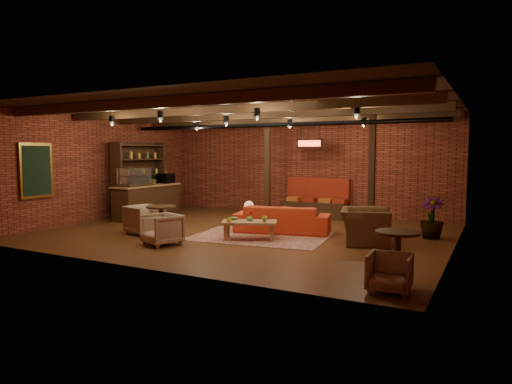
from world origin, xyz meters
The scene contains 29 objects.
floor centered at (0.00, 0.00, 0.00)m, with size 10.00×10.00×0.00m, color #37210D.
ceiling centered at (0.00, 0.00, 3.20)m, with size 10.00×8.00×0.02m, color black.
wall_back centered at (0.00, 4.00, 1.60)m, with size 10.00×0.02×3.20m, color maroon.
wall_front centered at (0.00, -4.00, 1.60)m, with size 10.00×0.02×3.20m, color maroon.
wall_left centered at (-5.00, 0.00, 1.60)m, with size 0.02×8.00×3.20m, color maroon.
wall_right centered at (5.00, 0.00, 1.60)m, with size 0.02×8.00×3.20m, color maroon.
ceiling_beams centered at (0.00, 0.00, 3.08)m, with size 9.80×6.40×0.22m, color black, non-canonical shape.
ceiling_pipe centered at (0.00, 1.60, 2.85)m, with size 0.12×0.12×9.60m, color black.
post_left centered at (-0.60, 2.60, 1.60)m, with size 0.16×0.16×3.20m, color black.
post_right centered at (2.80, 2.00, 1.60)m, with size 0.16×0.16×3.20m, color black.
service_counter centered at (-4.10, 1.00, 0.80)m, with size 0.80×2.50×1.60m, color black, non-canonical shape.
plant_counter centered at (-4.00, 1.20, 1.22)m, with size 0.35×0.39×0.30m, color #337F33.
shelving_hutch centered at (-4.50, 1.10, 1.20)m, with size 0.52×2.00×2.40m, color black, non-canonical shape.
chalkboard_menu centered at (-4.93, -2.30, 1.60)m, with size 0.08×0.96×1.46m, color black.
banquette centered at (0.60, 3.55, 0.50)m, with size 2.10×0.70×1.00m, color maroon, non-canonical shape.
service_sign centered at (0.60, 3.10, 2.35)m, with size 0.86×0.06×0.30m, color red.
ceiling_spotlights centered at (0.00, 0.00, 2.86)m, with size 6.40×4.40×0.28m, color black, non-canonical shape.
rug centered at (0.63, -0.20, 0.01)m, with size 3.25×2.48×0.01m, color maroon.
sofa centered at (0.88, 0.52, 0.35)m, with size 2.43×0.95×0.71m, color red.
coffee_table centered at (0.57, -0.74, 0.40)m, with size 1.45×1.12×0.70m.
side_table_lamp centered at (-0.04, 0.37, 0.60)m, with size 0.40×0.40×0.79m.
round_table_left centered at (-1.54, -1.39, 0.51)m, with size 0.73×0.73×0.76m.
armchair_a centered at (-2.14, -1.32, 0.41)m, with size 0.79×0.74×0.81m, color beige.
armchair_b centered at (-0.87, -2.19, 0.38)m, with size 0.74×0.70×0.77m, color beige.
armchair_right centered at (3.16, 0.07, 0.54)m, with size 1.24×0.80×1.08m, color brown.
side_table_book centered at (3.16, 0.66, 0.43)m, with size 0.51×0.51×0.48m.
round_table_right centered at (4.40, -2.74, 0.55)m, with size 0.71×0.71×0.83m.
armchair_far centered at (4.40, -3.32, 0.32)m, with size 0.62×0.58×0.64m, color beige.
plant_tall centered at (4.40, 1.46, 1.52)m, with size 1.70×1.70×3.03m, color #4C7F4C.
Camera 1 is at (5.77, -10.14, 2.08)m, focal length 32.00 mm.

